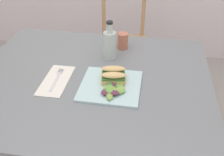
% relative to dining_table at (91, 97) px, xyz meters
% --- Properties ---
extents(dining_table, '(1.16, 0.98, 0.74)m').
position_rel_dining_table_xyz_m(dining_table, '(0.00, 0.00, 0.00)').
color(dining_table, slate).
rests_on(dining_table, ground).
extents(chair_wooden_far, '(0.48, 0.48, 0.87)m').
position_rel_dining_table_xyz_m(chair_wooden_far, '(0.06, 0.97, -0.17)').
color(chair_wooden_far, tan).
rests_on(chair_wooden_far, ground).
extents(plate_lunch, '(0.27, 0.27, 0.01)m').
position_rel_dining_table_xyz_m(plate_lunch, '(0.11, -0.06, 0.13)').
color(plate_lunch, silver).
rests_on(plate_lunch, dining_table).
extents(sandwich_half_front, '(0.12, 0.07, 0.06)m').
position_rel_dining_table_xyz_m(sandwich_half_front, '(0.13, -0.04, 0.16)').
color(sandwich_half_front, '#DBB270').
rests_on(sandwich_half_front, plate_lunch).
extents(sandwich_half_back, '(0.12, 0.07, 0.06)m').
position_rel_dining_table_xyz_m(sandwich_half_back, '(0.12, 0.01, 0.16)').
color(sandwich_half_back, '#DBB270').
rests_on(sandwich_half_back, plate_lunch).
extents(salad_mixed_greens, '(0.12, 0.13, 0.02)m').
position_rel_dining_table_xyz_m(salad_mixed_greens, '(0.13, -0.11, 0.14)').
color(salad_mixed_greens, '#84A84C').
rests_on(salad_mixed_greens, plate_lunch).
extents(napkin_folded, '(0.12, 0.26, 0.00)m').
position_rel_dining_table_xyz_m(napkin_folded, '(-0.15, -0.05, 0.12)').
color(napkin_folded, silver).
rests_on(napkin_folded, dining_table).
extents(fork_on_napkin, '(0.03, 0.19, 0.00)m').
position_rel_dining_table_xyz_m(fork_on_napkin, '(-0.15, -0.04, 0.13)').
color(fork_on_napkin, silver).
rests_on(fork_on_napkin, napkin_folded).
extents(bottle_cold_brew, '(0.07, 0.07, 0.21)m').
position_rel_dining_table_xyz_m(bottle_cold_brew, '(0.06, 0.20, 0.19)').
color(bottle_cold_brew, black).
rests_on(bottle_cold_brew, dining_table).
extents(cup_extra_side, '(0.06, 0.06, 0.09)m').
position_rel_dining_table_xyz_m(cup_extra_side, '(0.12, 0.33, 0.17)').
color(cup_extra_side, '#B2664C').
rests_on(cup_extra_side, dining_table).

